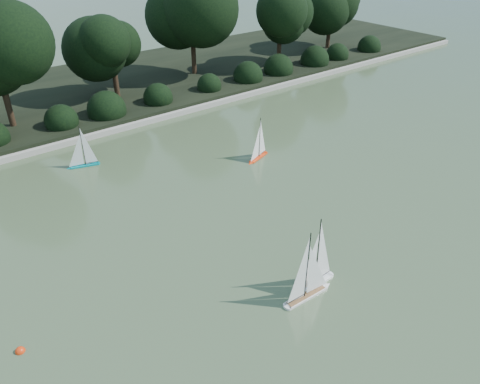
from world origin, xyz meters
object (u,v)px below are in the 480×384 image
(sailboat_white_a, at_px, (311,278))
(sailboat_orange, at_px, (257,152))
(sailboat_white_b, at_px, (310,285))
(race_buoy, at_px, (20,351))
(sailboat_teal, at_px, (81,160))

(sailboat_white_a, xyz_separation_m, sailboat_orange, (2.81, 4.99, -0.05))
(sailboat_orange, bearing_deg, sailboat_white_b, -120.16)
(sailboat_white_b, bearing_deg, sailboat_orange, 59.84)
(sailboat_white_a, bearing_deg, race_buoy, 158.72)
(sailboat_white_a, bearing_deg, sailboat_white_b, -141.22)
(sailboat_white_b, bearing_deg, sailboat_teal, 99.86)
(sailboat_orange, bearing_deg, race_buoy, -158.69)
(race_buoy, bearing_deg, sailboat_white_b, -23.27)
(sailboat_white_b, distance_m, sailboat_teal, 8.03)
(sailboat_orange, distance_m, race_buoy, 8.38)
(sailboat_white_b, height_order, sailboat_orange, sailboat_white_b)
(sailboat_white_a, relative_size, sailboat_white_b, 1.01)
(sailboat_orange, relative_size, sailboat_teal, 1.02)
(sailboat_orange, xyz_separation_m, race_buoy, (-7.80, -3.04, -0.21))
(sailboat_orange, distance_m, sailboat_teal, 5.17)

